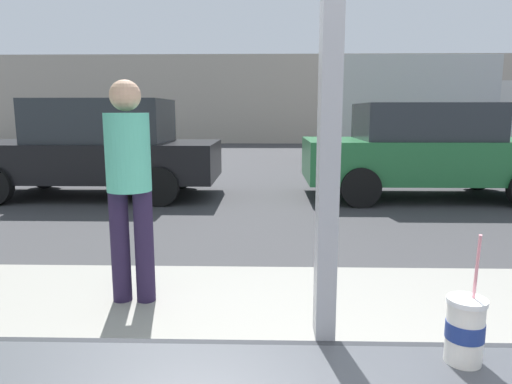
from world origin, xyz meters
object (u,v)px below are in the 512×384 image
object	(u,v)px
parked_car_green	(426,150)
soda_cup_left	(465,329)
pedestrian	(129,178)
parked_car_black	(97,148)
box_truck	(426,107)

from	to	relation	value
parked_car_green	soda_cup_left	bearing A→B (deg)	-107.93
soda_cup_left	pedestrian	bearing A→B (deg)	122.82
parked_car_black	pedestrian	bearing A→B (deg)	-67.31
box_truck	parked_car_black	bearing A→B (deg)	-143.24
parked_car_green	pedestrian	world-z (taller)	pedestrian
parked_car_black	parked_car_green	world-z (taller)	parked_car_black
parked_car_black	soda_cup_left	bearing A→B (deg)	-63.90
soda_cup_left	box_truck	world-z (taller)	box_truck
parked_car_black	pedestrian	size ratio (longest dim) A/B	2.70
soda_cup_left	parked_car_green	bearing A→B (deg)	72.07
parked_car_black	parked_car_green	bearing A→B (deg)	0.00
soda_cup_left	parked_car_black	xyz separation A→B (m)	(-3.51, 7.17, -0.14)
parked_car_black	pedestrian	xyz separation A→B (m)	(2.05, -4.91, 0.16)
pedestrian	box_truck	bearing A→B (deg)	62.03
soda_cup_left	box_truck	distance (m)	13.62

